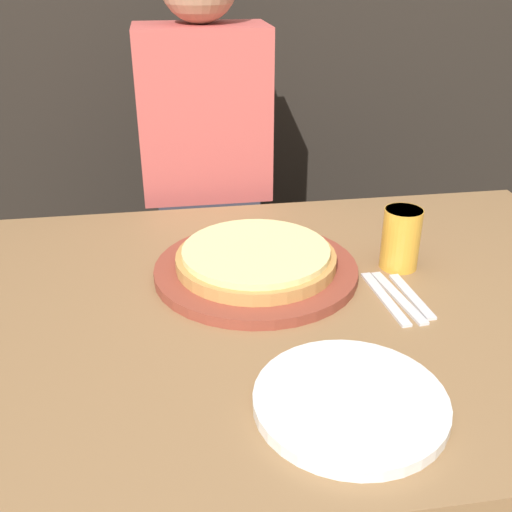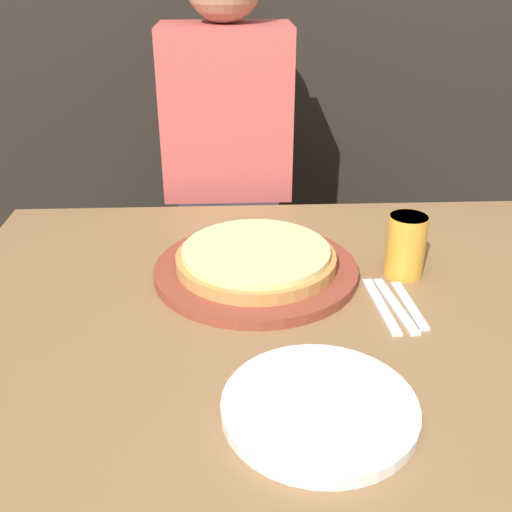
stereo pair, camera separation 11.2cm
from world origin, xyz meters
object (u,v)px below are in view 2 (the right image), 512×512
object	(u,v)px
spoon	(409,305)
beer_glass	(406,243)
pizza_on_board	(256,264)
dinner_knife	(395,305)
dinner_plate	(319,407)
diner_person	(229,210)
fork	(381,306)

from	to	relation	value
spoon	beer_glass	bearing A→B (deg)	80.96
pizza_on_board	spoon	distance (m)	0.29
beer_glass	dinner_knife	world-z (taller)	beer_glass
pizza_on_board	dinner_plate	world-z (taller)	pizza_on_board
dinner_knife	diner_person	world-z (taller)	diner_person
pizza_on_board	dinner_plate	size ratio (longest dim) A/B	1.46
spoon	dinner_plate	bearing A→B (deg)	-126.52
beer_glass	dinner_knife	xyz separation A→B (m)	(-0.04, -0.12, -0.06)
fork	dinner_knife	xyz separation A→B (m)	(0.02, 0.00, 0.00)
fork	diner_person	size ratio (longest dim) A/B	0.14
beer_glass	diner_person	xyz separation A→B (m)	(-0.33, 0.53, -0.15)
dinner_plate	beer_glass	bearing A→B (deg)	60.67
pizza_on_board	dinner_plate	bearing A→B (deg)	-80.20
fork	pizza_on_board	bearing A→B (deg)	149.16
dinner_plate	dinner_knife	bearing A→B (deg)	57.16
dinner_plate	dinner_knife	world-z (taller)	dinner_plate
dinner_plate	diner_person	distance (m)	0.92
pizza_on_board	fork	world-z (taller)	pizza_on_board
spoon	diner_person	bearing A→B (deg)	115.88
pizza_on_board	dinner_knife	xyz separation A→B (m)	(0.24, -0.13, -0.02)
fork	dinner_knife	size ratio (longest dim) A/B	1.00
pizza_on_board	beer_glass	xyz separation A→B (m)	(0.28, -0.01, 0.04)
pizza_on_board	spoon	size ratio (longest dim) A/B	2.46
fork	spoon	bearing A→B (deg)	0.00
pizza_on_board	diner_person	xyz separation A→B (m)	(-0.05, 0.52, -0.11)
beer_glass	dinner_plate	distance (m)	0.44
fork	diner_person	xyz separation A→B (m)	(-0.26, 0.65, -0.08)
dinner_plate	diner_person	size ratio (longest dim) A/B	0.20
beer_glass	fork	bearing A→B (deg)	-120.48
pizza_on_board	fork	xyz separation A→B (m)	(0.21, -0.13, -0.02)
pizza_on_board	beer_glass	distance (m)	0.28
pizza_on_board	dinner_knife	size ratio (longest dim) A/B	2.09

